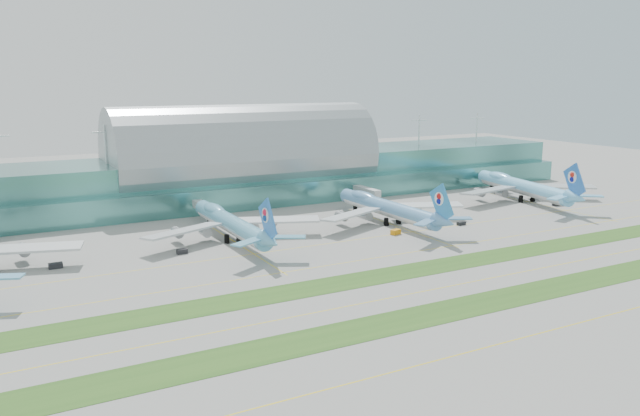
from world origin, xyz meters
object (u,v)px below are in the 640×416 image
terminal (244,168)px  airliner_c (386,207)px  airliner_d (522,186)px  airliner_b (230,222)px

terminal → airliner_c: size_ratio=4.69×
airliner_c → airliner_d: airliner_d is taller
airliner_c → terminal: bearing=111.9°
terminal → airliner_c: 78.19m
airliner_b → terminal: bearing=64.4°
airliner_b → airliner_d: bearing=1.4°
terminal → airliner_c: (30.06, -71.72, -8.07)m
airliner_b → airliner_c: size_ratio=1.00×
airliner_b → airliner_c: (61.94, -3.94, 0.01)m
terminal → airliner_d: size_ratio=4.36×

